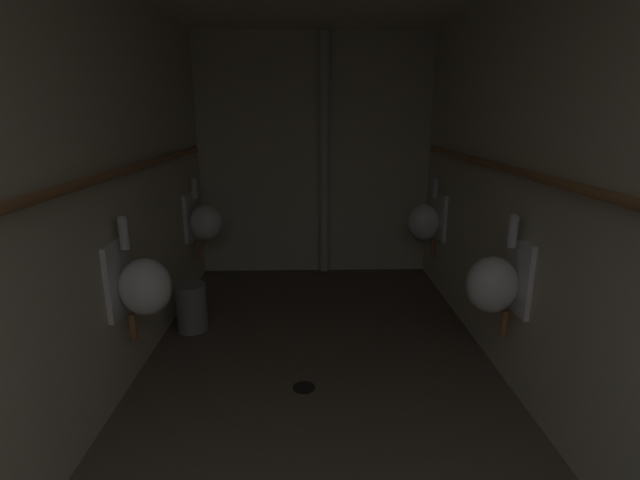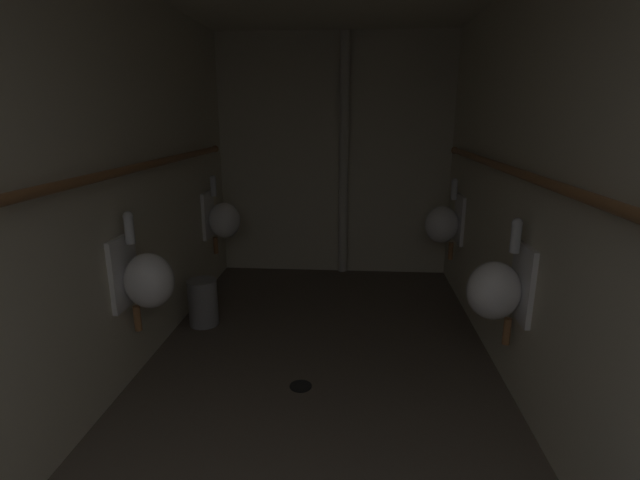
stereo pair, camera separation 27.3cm
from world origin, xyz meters
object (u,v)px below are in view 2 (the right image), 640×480
Objects in this scene: urinal_right_mid at (498,289)px; standpipe_back_wall at (344,159)px; urinal_left_mid at (145,279)px; urinal_right_far at (444,223)px; waste_bin at (203,302)px; floor_drain at (301,386)px; urinal_left_far at (222,219)px.

urinal_right_mid is 0.32× the size of standpipe_back_wall.
urinal_left_mid is 2.64m from urinal_right_far.
urinal_right_mid reaches higher than waste_bin.
standpipe_back_wall is at bearing 151.11° from urinal_right_far.
floor_drain is (0.94, -0.02, -0.68)m from urinal_left_mid.
urinal_right_mid is at bearing -0.38° from urinal_left_mid.
urinal_right_far reaches higher than waste_bin.
urinal_right_far is (2.07, -0.03, 0.00)m from urinal_left_far.
standpipe_back_wall is at bearing 23.41° from urinal_left_far.
standpipe_back_wall is 16.93× the size of floor_drain.
urinal_left_mid is 1.00× the size of urinal_right_far.
urinal_left_mid is 2.07m from urinal_right_mid.
urinal_left_far is at bearing 90.00° from urinal_left_mid.
waste_bin is at bearing -86.12° from urinal_left_far.
urinal_right_mid is at bearing -22.38° from waste_bin.
urinal_right_far is 2.02× the size of waste_bin.
waste_bin is at bearing 85.95° from urinal_left_mid.
urinal_left_mid is 5.39× the size of floor_drain.
urinal_left_mid is 1.00× the size of urinal_left_far.
urinal_left_mid and urinal_right_mid have the same top height.
standpipe_back_wall is (1.13, 2.16, 0.53)m from urinal_left_mid.
waste_bin is at bearing -128.72° from standpipe_back_wall.
urinal_right_mid is 2.23m from waste_bin.
urinal_left_mid is 0.95m from waste_bin.
urinal_right_far is at bearing 90.00° from urinal_right_mid.
urinal_left_far is 2.07m from urinal_right_far.
urinal_left_far is at bearing 119.08° from floor_drain.
standpipe_back_wall reaches higher than urinal_left_mid.
urinal_left_far is 0.98m from waste_bin.
standpipe_back_wall is at bearing 84.82° from floor_drain.
standpipe_back_wall is at bearing 62.27° from urinal_left_mid.
urinal_right_far is at bearing 22.32° from waste_bin.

